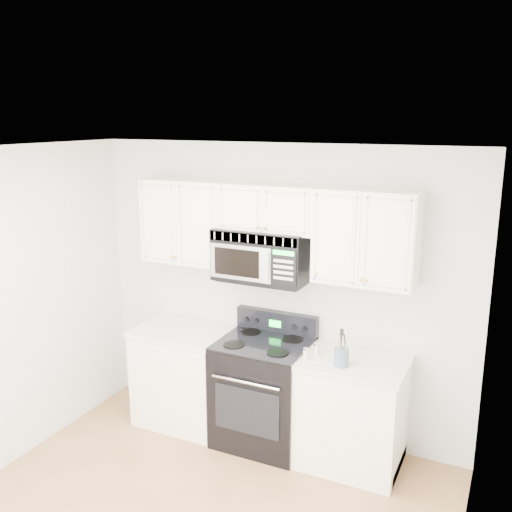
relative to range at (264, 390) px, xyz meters
The scene contains 9 objects.
room 1.64m from the range, 90.58° to the right, with size 3.51×3.51×2.61m.
base_cabinet_left 0.82m from the range, behind, with size 0.86×0.65×0.92m.
base_cabinet_right 0.79m from the range, ahead, with size 0.86×0.65×0.92m.
range is the anchor object (origin of this frame).
upper_cabinets 1.46m from the range, 95.22° to the left, with size 2.44×0.37×0.75m.
microwave 1.19m from the range, 121.90° to the left, with size 0.80×0.45×0.44m.
utensil_crock 0.91m from the range, 11.45° to the right, with size 0.12×0.12×0.31m.
shaker_salt 0.67m from the range, 19.38° to the right, with size 0.04×0.04×0.10m.
shaker_pepper 0.70m from the range, ahead, with size 0.05×0.05×0.11m.
Camera 1 is at (1.90, -2.72, 2.81)m, focal length 40.00 mm.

